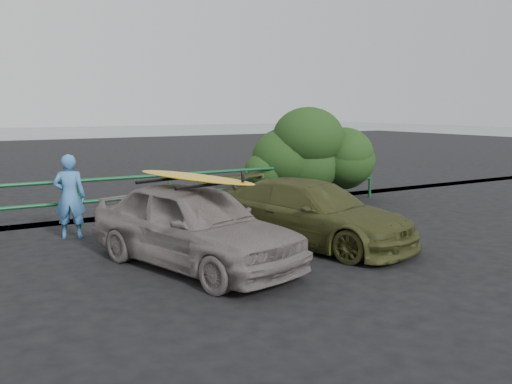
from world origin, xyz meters
TOP-DOWN VIEW (x-y plane):
  - ground at (0.00, 0.00)m, footprint 80.00×80.00m
  - guardrail at (0.00, 5.00)m, footprint 14.00×0.08m
  - shrub_right at (5.00, 5.50)m, footprint 3.20×2.40m
  - sedan at (-0.19, 1.12)m, footprint 2.55×4.22m
  - olive_vehicle at (2.29, 1.37)m, footprint 2.79×4.36m
  - man at (-1.39, 4.16)m, footprint 0.69×0.58m
  - roof_rack at (-0.19, 1.12)m, footprint 1.67×1.36m
  - surfboard at (-0.19, 1.12)m, footprint 1.21×2.70m

SIDE VIEW (x-z plane):
  - ground at x=0.00m, z-range 0.00..0.00m
  - guardrail at x=0.00m, z-range 0.00..1.04m
  - olive_vehicle at x=2.29m, z-range 0.00..1.18m
  - sedan at x=-0.19m, z-range 0.00..1.34m
  - man at x=-1.39m, z-range 0.00..1.63m
  - shrub_right at x=5.00m, z-range 0.00..2.33m
  - roof_rack at x=-0.19m, z-range 1.34..1.39m
  - surfboard at x=-0.19m, z-range 1.39..1.47m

